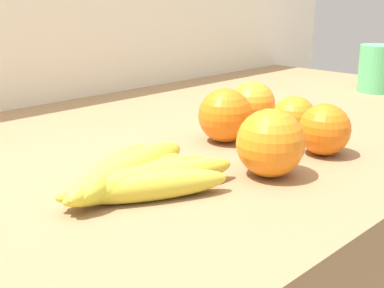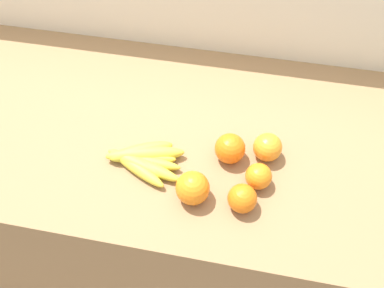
% 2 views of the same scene
% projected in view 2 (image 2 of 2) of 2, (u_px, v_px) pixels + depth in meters
% --- Properties ---
extents(ground_plane, '(6.00, 6.00, 0.00)m').
position_uv_depth(ground_plane, '(168.00, 250.00, 1.84)').
color(ground_plane, gray).
extents(counter, '(1.92, 0.72, 0.91)m').
position_uv_depth(counter, '(162.00, 203.00, 1.48)').
color(counter, olive).
rests_on(counter, ground).
extents(wall_back, '(2.32, 0.06, 1.30)m').
position_uv_depth(wall_back, '(182.00, 95.00, 1.56)').
color(wall_back, silver).
rests_on(wall_back, ground).
extents(banana_bunch, '(0.22, 0.16, 0.04)m').
position_uv_depth(banana_bunch, '(142.00, 159.00, 1.02)').
color(banana_bunch, gold).
rests_on(banana_bunch, counter).
extents(orange_right, '(0.07, 0.07, 0.07)m').
position_uv_depth(orange_right, '(242.00, 198.00, 0.93)').
color(orange_right, orange).
rests_on(orange_right, counter).
extents(orange_front, '(0.07, 0.07, 0.07)m').
position_uv_depth(orange_front, '(259.00, 176.00, 0.97)').
color(orange_front, orange).
rests_on(orange_front, counter).
extents(orange_back_left, '(0.08, 0.08, 0.08)m').
position_uv_depth(orange_back_left, '(230.00, 148.00, 1.02)').
color(orange_back_left, orange).
rests_on(orange_back_left, counter).
extents(orange_center, '(0.08, 0.08, 0.08)m').
position_uv_depth(orange_center, '(268.00, 147.00, 1.02)').
color(orange_center, orange).
rests_on(orange_center, counter).
extents(orange_back_right, '(0.08, 0.08, 0.08)m').
position_uv_depth(orange_back_right, '(193.00, 188.00, 0.94)').
color(orange_back_right, orange).
rests_on(orange_back_right, counter).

